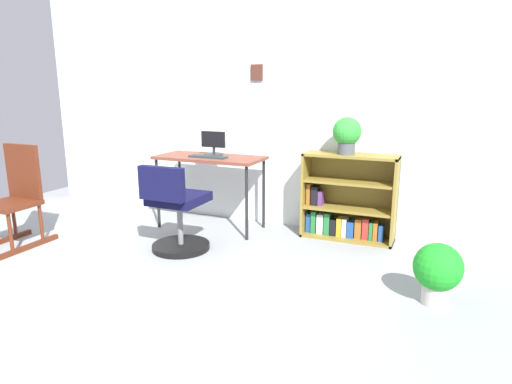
% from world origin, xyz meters
% --- Properties ---
extents(ground_plane, '(6.24, 6.24, 0.00)m').
position_xyz_m(ground_plane, '(0.00, 0.00, 0.00)').
color(ground_plane, gray).
extents(wall_back, '(5.20, 0.12, 2.49)m').
position_xyz_m(wall_back, '(0.00, 2.15, 1.24)').
color(wall_back, silver).
rests_on(wall_back, ground_plane).
extents(desk, '(1.09, 0.50, 0.75)m').
position_xyz_m(desk, '(-0.21, 1.70, 0.69)').
color(desk, brown).
rests_on(desk, ground_plane).
extents(monitor, '(0.27, 0.20, 0.24)m').
position_xyz_m(monitor, '(-0.22, 1.81, 0.86)').
color(monitor, '#262628').
rests_on(monitor, desk).
extents(keyboard, '(0.40, 0.11, 0.02)m').
position_xyz_m(keyboard, '(-0.18, 1.62, 0.76)').
color(keyboard, '#243337').
rests_on(keyboard, desk).
extents(office_chair, '(0.52, 0.55, 0.80)m').
position_xyz_m(office_chair, '(-0.15, 0.97, 0.35)').
color(office_chair, black).
rests_on(office_chair, ground_plane).
extents(rocking_chair, '(0.42, 0.64, 0.93)m').
position_xyz_m(rocking_chair, '(-1.60, 0.55, 0.47)').
color(rocking_chair, '#552413').
rests_on(rocking_chair, ground_plane).
extents(bookshelf_low, '(0.88, 0.30, 0.83)m').
position_xyz_m(bookshelf_low, '(1.15, 1.95, 0.36)').
color(bookshelf_low, olive).
rests_on(bookshelf_low, ground_plane).
extents(potted_plant_on_shelf, '(0.26, 0.26, 0.34)m').
position_xyz_m(potted_plant_on_shelf, '(1.13, 1.90, 1.02)').
color(potted_plant_on_shelf, '#474C51').
rests_on(potted_plant_on_shelf, bookshelf_low).
extents(potted_plant_floor, '(0.32, 0.32, 0.43)m').
position_xyz_m(potted_plant_floor, '(2.01, 0.82, 0.24)').
color(potted_plant_floor, '#B7B2A8').
rests_on(potted_plant_floor, ground_plane).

